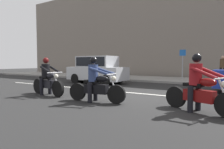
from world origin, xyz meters
TOP-DOWN VIEW (x-y plane):
  - ground_plane at (0.00, 0.00)m, footprint 80.00×80.00m
  - sidewalk_slab at (0.00, 8.00)m, footprint 40.00×4.40m
  - building_facade at (0.00, 11.40)m, footprint 40.00×1.40m
  - lane_marking_stripe at (-0.41, 0.90)m, footprint 18.00×0.14m
  - motorcycle_with_rider_crimson at (2.74, -1.28)m, footprint 2.03×0.98m
  - motorcycle_with_rider_denim_blue at (-0.51, -1.64)m, footprint 2.15×0.73m
  - motorcycle_with_rider_black_leather at (-3.14, -1.53)m, footprint 2.10×0.72m
  - parked_hatchback_silver at (-4.20, 3.43)m, footprint 3.95×1.76m
  - street_sign_post at (0.30, 7.73)m, footprint 0.44×0.08m
  - pedestrian_bystander at (2.83, 8.02)m, footprint 0.34×0.34m

SIDE VIEW (x-z plane):
  - ground_plane at x=0.00m, z-range 0.00..0.00m
  - lane_marking_stripe at x=-0.41m, z-range 0.00..0.01m
  - sidewalk_slab at x=0.00m, z-range 0.00..0.14m
  - motorcycle_with_rider_denim_blue at x=-0.51m, z-range -0.15..1.42m
  - motorcycle_with_rider_black_leather at x=-3.14m, z-range -0.15..1.44m
  - motorcycle_with_rider_crimson at x=2.74m, z-range -0.15..1.47m
  - parked_hatchback_silver at x=-4.20m, z-range 0.04..1.84m
  - pedestrian_bystander at x=2.83m, z-range 0.28..1.97m
  - street_sign_post at x=0.30m, z-range 0.39..2.59m
  - building_facade at x=0.00m, z-range 0.00..9.38m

